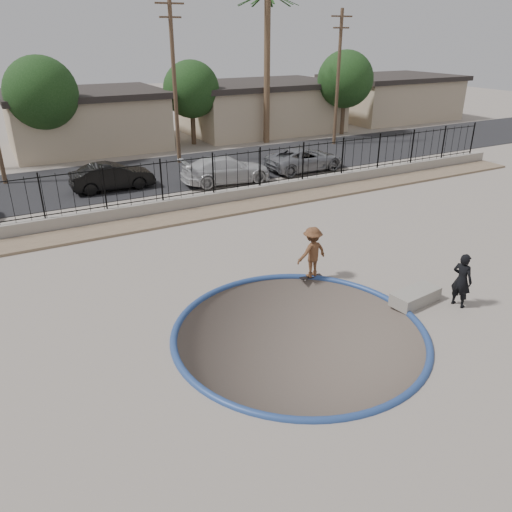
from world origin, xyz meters
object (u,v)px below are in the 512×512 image
(concrete_ledge, at_px, (415,296))
(car_b, at_px, (112,177))
(skater, at_px, (312,255))
(car_d, at_px, (305,159))
(skateboard, at_px, (311,277))
(car_c, at_px, (226,170))
(videographer, at_px, (462,280))

(concrete_ledge, relative_size, car_b, 0.38)
(skater, distance_m, concrete_ledge, 3.48)
(skater, height_order, car_d, skater)
(skateboard, distance_m, car_c, 12.08)
(skateboard, relative_size, car_d, 0.16)
(videographer, distance_m, car_d, 16.35)
(skater, distance_m, videographer, 4.60)
(skateboard, bearing_deg, car_b, 108.01)
(skater, bearing_deg, car_d, -128.25)
(skateboard, bearing_deg, car_d, 61.61)
(skater, xyz_separation_m, videographer, (2.87, -3.60, -0.02))
(skateboard, bearing_deg, concrete_ledge, -52.63)
(car_d, bearing_deg, car_b, 81.46)
(videographer, xyz_separation_m, concrete_ledge, (-1.00, 0.74, -0.64))
(concrete_ledge, distance_m, car_b, 17.06)
(concrete_ledge, bearing_deg, skateboard, 123.03)
(car_c, bearing_deg, skateboard, 173.24)
(skateboard, xyz_separation_m, videographer, (2.87, -3.60, 0.79))
(car_c, relative_size, car_d, 1.02)
(concrete_ledge, bearing_deg, skater, 123.03)
(car_c, bearing_deg, car_b, 79.58)
(skateboard, relative_size, concrete_ledge, 0.49)
(videographer, relative_size, concrete_ledge, 1.05)
(videographer, relative_size, car_b, 0.40)
(car_b, relative_size, car_c, 0.85)
(skateboard, height_order, car_c, car_c)
(skater, height_order, car_b, skater)
(car_c, bearing_deg, skater, 173.24)
(videographer, bearing_deg, car_c, -9.34)
(skater, relative_size, concrete_ledge, 1.07)
(skateboard, height_order, car_b, car_b)
(videographer, height_order, car_b, videographer)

